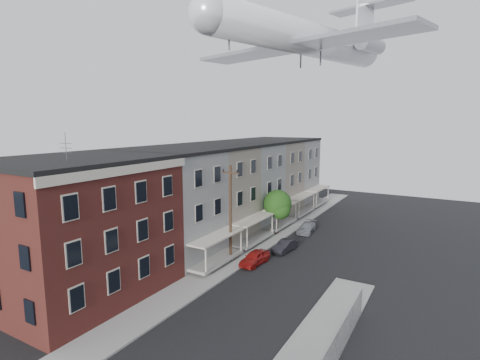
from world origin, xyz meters
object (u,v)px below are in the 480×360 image
at_px(car_near, 255,258).
at_px(car_far, 307,228).
at_px(utility_pole, 230,213).
at_px(airplane, 309,39).
at_px(street_tree, 278,205).
at_px(car_mid, 285,246).

distance_m(car_near, car_far, 11.86).
bearing_deg(utility_pole, airplane, 75.71).
distance_m(street_tree, car_mid, 6.36).
distance_m(car_near, airplane, 23.54).
xyz_separation_m(car_near, airplane, (0.68, 10.78, 20.91)).
bearing_deg(street_tree, airplane, 29.25).
relative_size(utility_pole, car_near, 2.45).
xyz_separation_m(street_tree, car_mid, (2.94, -4.85, -2.88)).
bearing_deg(utility_pole, car_mid, 57.20).
bearing_deg(car_far, airplane, -94.73).
distance_m(street_tree, airplane, 18.32).
height_order(utility_pole, street_tree, utility_pole).
xyz_separation_m(utility_pole, car_far, (2.89, 12.42, -4.11)).
distance_m(utility_pole, street_tree, 10.00).
bearing_deg(car_near, car_far, 90.62).
relative_size(street_tree, car_mid, 1.51).
xyz_separation_m(street_tree, car_far, (2.57, 2.49, -2.88)).
relative_size(utility_pole, car_mid, 2.61).
bearing_deg(car_far, street_tree, -140.66).
height_order(utility_pole, car_mid, utility_pole).
relative_size(car_far, airplane, 0.13).
bearing_deg(car_near, car_mid, 80.70).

